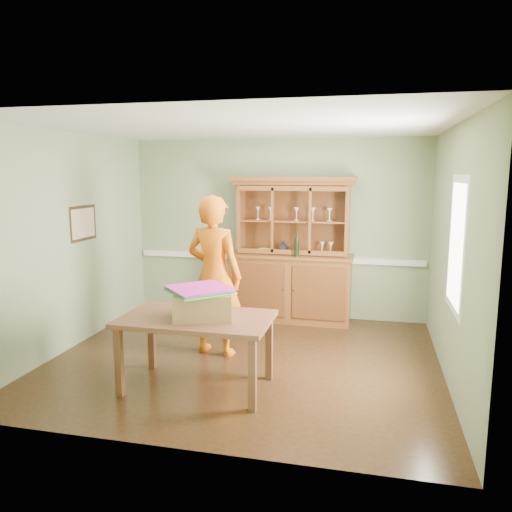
% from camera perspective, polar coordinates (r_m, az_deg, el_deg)
% --- Properties ---
extents(floor, '(4.50, 4.50, 0.00)m').
position_cam_1_polar(floor, '(6.06, -1.33, -11.76)').
color(floor, '#402914').
rests_on(floor, ground).
extents(ceiling, '(4.50, 4.50, 0.00)m').
position_cam_1_polar(ceiling, '(5.67, -1.44, 14.58)').
color(ceiling, white).
rests_on(ceiling, wall_back).
extents(wall_back, '(4.50, 0.00, 4.50)m').
position_cam_1_polar(wall_back, '(7.65, 2.39, 3.14)').
color(wall_back, gray).
rests_on(wall_back, floor).
extents(wall_left, '(0.00, 4.00, 4.00)m').
position_cam_1_polar(wall_left, '(6.64, -20.54, 1.56)').
color(wall_left, gray).
rests_on(wall_left, floor).
extents(wall_right, '(0.00, 4.00, 4.00)m').
position_cam_1_polar(wall_right, '(5.59, 21.54, 0.12)').
color(wall_right, gray).
rests_on(wall_right, floor).
extents(wall_front, '(4.50, 0.00, 4.50)m').
position_cam_1_polar(wall_front, '(3.84, -8.91, -3.38)').
color(wall_front, gray).
rests_on(wall_front, floor).
extents(chair_rail, '(4.41, 0.05, 0.08)m').
position_cam_1_polar(chair_rail, '(7.69, 2.33, -0.22)').
color(chair_rail, white).
rests_on(chair_rail, wall_back).
extents(framed_map, '(0.03, 0.60, 0.46)m').
position_cam_1_polar(framed_map, '(6.85, -19.11, 3.56)').
color(framed_map, '#302013').
rests_on(framed_map, wall_left).
extents(window_panel, '(0.03, 0.96, 1.36)m').
position_cam_1_polar(window_panel, '(5.28, 21.87, 1.21)').
color(window_panel, white).
rests_on(window_panel, wall_right).
extents(china_hutch, '(1.82, 0.60, 2.14)m').
position_cam_1_polar(china_hutch, '(7.45, 4.11, -1.69)').
color(china_hutch, brown).
rests_on(china_hutch, floor).
extents(dining_table, '(1.52, 0.92, 0.76)m').
position_cam_1_polar(dining_table, '(5.15, -6.82, -7.85)').
color(dining_table, brown).
rests_on(dining_table, floor).
extents(cardboard_box, '(0.68, 0.60, 0.26)m').
position_cam_1_polar(cardboard_box, '(5.04, -6.12, -5.58)').
color(cardboard_box, '#9C7B50').
rests_on(cardboard_box, dining_table).
extents(kite_stack, '(0.75, 0.75, 0.05)m').
position_cam_1_polar(kite_stack, '(4.99, -6.33, -3.86)').
color(kite_stack, '#DCFF20').
rests_on(kite_stack, cardboard_box).
extents(person, '(0.79, 0.59, 1.94)m').
position_cam_1_polar(person, '(6.04, -4.79, -2.26)').
color(person, orange).
rests_on(person, floor).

